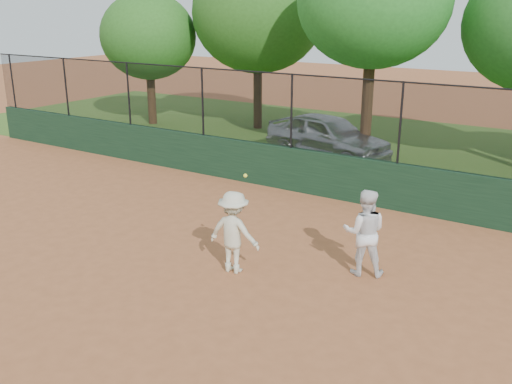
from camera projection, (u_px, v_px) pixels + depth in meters
The scene contains 10 objects.
ground at pixel (159, 275), 10.87m from camera, with size 80.00×80.00×0.00m, color #A75D36.
back_wall at pixel (306, 172), 15.49m from camera, with size 26.00×0.20×1.20m, color #193720.
grass_strip at pixel (384, 149), 20.48m from camera, with size 36.00×12.00×0.01m, color #34581B.
parked_car at pixel (328, 136), 18.98m from camera, with size 1.78×4.42×1.51m, color #9FA3A8.
player_second at pixel (364, 232), 10.68m from camera, with size 0.82×0.64×1.68m, color white.
player_main at pixel (234, 232), 10.79m from camera, with size 1.09×0.70×2.07m.
fence_assembly at pixel (307, 112), 14.99m from camera, with size 26.00×0.06×2.00m.
tree_0 at pixel (148, 36), 23.78m from camera, with size 4.16×3.78×5.49m.
tree_1 at pixel (258, 13), 22.57m from camera, with size 5.43×4.94×6.97m.
tree_2 at pixel (373, 1), 17.59m from camera, with size 4.84×4.40×7.14m.
Camera 1 is at (6.86, -7.29, 4.87)m, focal length 40.00 mm.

